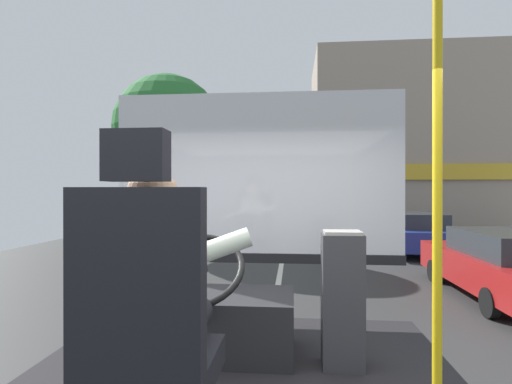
{
  "coord_description": "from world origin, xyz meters",
  "views": [
    {
      "loc": [
        0.32,
        -1.85,
        1.94
      ],
      "look_at": [
        -0.01,
        1.61,
        1.93
      ],
      "focal_mm": 28.11,
      "sensor_mm": 36.0,
      "label": 1
    }
  ],
  "objects_px": {
    "steering_console": "(211,321)",
    "handrail_pole": "(437,201)",
    "driver_seat": "(147,335)",
    "bus_driver": "(157,284)",
    "parked_car_red": "(506,264)",
    "parked_car_blue": "(412,232)",
    "fare_box": "(342,299)"
  },
  "relations": [
    {
      "from": "bus_driver",
      "to": "parked_car_red",
      "type": "bearing_deg",
      "value": 54.02
    },
    {
      "from": "handrail_pole",
      "to": "parked_car_blue",
      "type": "height_order",
      "value": "handrail_pole"
    },
    {
      "from": "bus_driver",
      "to": "steering_console",
      "type": "xyz_separation_m",
      "value": [
        0.0,
        1.07,
        -0.49
      ]
    },
    {
      "from": "bus_driver",
      "to": "steering_console",
      "type": "height_order",
      "value": "bus_driver"
    },
    {
      "from": "steering_console",
      "to": "parked_car_red",
      "type": "height_order",
      "value": "steering_console"
    },
    {
      "from": "fare_box",
      "to": "driver_seat",
      "type": "bearing_deg",
      "value": -128.49
    },
    {
      "from": "bus_driver",
      "to": "handrail_pole",
      "type": "xyz_separation_m",
      "value": [
        1.21,
        0.36,
        0.33
      ]
    },
    {
      "from": "driver_seat",
      "to": "fare_box",
      "type": "distance_m",
      "value": 1.37
    },
    {
      "from": "fare_box",
      "to": "bus_driver",
      "type": "bearing_deg",
      "value": -131.5
    },
    {
      "from": "driver_seat",
      "to": "bus_driver",
      "type": "height_order",
      "value": "driver_seat"
    },
    {
      "from": "driver_seat",
      "to": "bus_driver",
      "type": "relative_size",
      "value": 1.76
    },
    {
      "from": "handrail_pole",
      "to": "parked_car_blue",
      "type": "bearing_deg",
      "value": 74.53
    },
    {
      "from": "fare_box",
      "to": "parked_car_red",
      "type": "xyz_separation_m",
      "value": [
        3.49,
        5.02,
        -0.63
      ]
    },
    {
      "from": "driver_seat",
      "to": "bus_driver",
      "type": "distance_m",
      "value": 0.2
    },
    {
      "from": "parked_car_red",
      "to": "parked_car_blue",
      "type": "xyz_separation_m",
      "value": [
        -0.11,
        5.29,
        0.02
      ]
    },
    {
      "from": "parked_car_blue",
      "to": "steering_console",
      "type": "bearing_deg",
      "value": -112.53
    },
    {
      "from": "driver_seat",
      "to": "handrail_pole",
      "type": "bearing_deg",
      "value": 21.17
    },
    {
      "from": "steering_console",
      "to": "parked_car_red",
      "type": "xyz_separation_m",
      "value": [
        4.34,
        4.91,
        -0.44
      ]
    },
    {
      "from": "driver_seat",
      "to": "parked_car_red",
      "type": "height_order",
      "value": "driver_seat"
    },
    {
      "from": "handrail_pole",
      "to": "parked_car_red",
      "type": "distance_m",
      "value": 6.55
    },
    {
      "from": "handrail_pole",
      "to": "driver_seat",
      "type": "bearing_deg",
      "value": -158.83
    },
    {
      "from": "driver_seat",
      "to": "handrail_pole",
      "type": "distance_m",
      "value": 1.39
    },
    {
      "from": "steering_console",
      "to": "driver_seat",
      "type": "bearing_deg",
      "value": -90.0
    },
    {
      "from": "parked_car_red",
      "to": "fare_box",
      "type": "bearing_deg",
      "value": -124.83
    },
    {
      "from": "bus_driver",
      "to": "parked_car_blue",
      "type": "height_order",
      "value": "bus_driver"
    },
    {
      "from": "parked_car_red",
      "to": "parked_car_blue",
      "type": "distance_m",
      "value": 5.29
    },
    {
      "from": "handrail_pole",
      "to": "fare_box",
      "type": "height_order",
      "value": "handrail_pole"
    },
    {
      "from": "steering_console",
      "to": "parked_car_red",
      "type": "relative_size",
      "value": 0.28
    },
    {
      "from": "steering_console",
      "to": "parked_car_red",
      "type": "distance_m",
      "value": 6.57
    },
    {
      "from": "bus_driver",
      "to": "parked_car_blue",
      "type": "distance_m",
      "value": 12.07
    },
    {
      "from": "steering_console",
      "to": "handrail_pole",
      "type": "relative_size",
      "value": 0.53
    },
    {
      "from": "handrail_pole",
      "to": "parked_car_red",
      "type": "relative_size",
      "value": 0.53
    }
  ]
}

